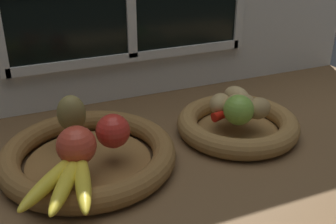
% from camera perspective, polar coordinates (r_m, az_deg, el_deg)
% --- Properties ---
extents(ground_plane, '(1.40, 0.90, 0.03)m').
position_cam_1_polar(ground_plane, '(0.95, 0.80, -5.14)').
color(ground_plane, brown).
extents(fruit_bowl_left, '(0.36, 0.36, 0.05)m').
position_cam_1_polar(fruit_bowl_left, '(0.87, -10.73, -5.82)').
color(fruit_bowl_left, brown).
rests_on(fruit_bowl_left, ground_plane).
extents(fruit_bowl_right, '(0.28, 0.28, 0.05)m').
position_cam_1_polar(fruit_bowl_right, '(0.99, 9.41, -1.71)').
color(fruit_bowl_right, olive).
rests_on(fruit_bowl_right, ground_plane).
extents(apple_red_front, '(0.07, 0.07, 0.07)m').
position_cam_1_polar(apple_red_front, '(0.78, -12.31, -4.47)').
color(apple_red_front, '#CC422D').
rests_on(apple_red_front, fruit_bowl_left).
extents(apple_red_right, '(0.07, 0.07, 0.07)m').
position_cam_1_polar(apple_red_right, '(0.83, -7.47, -2.56)').
color(apple_red_right, red).
rests_on(apple_red_right, fruit_bowl_left).
extents(pear_brown, '(0.07, 0.07, 0.08)m').
position_cam_1_polar(pear_brown, '(0.90, -12.96, -0.21)').
color(pear_brown, olive).
rests_on(pear_brown, fruit_bowl_left).
extents(banana_bunch_front, '(0.15, 0.20, 0.03)m').
position_cam_1_polar(banana_bunch_front, '(0.74, -13.43, -8.81)').
color(banana_bunch_front, yellow).
rests_on(banana_bunch_front, fruit_bowl_left).
extents(potato_oblong, '(0.08, 0.08, 0.05)m').
position_cam_1_polar(potato_oblong, '(0.97, 7.07, 1.13)').
color(potato_oblong, tan).
rests_on(potato_oblong, fruit_bowl_right).
extents(potato_small, '(0.07, 0.06, 0.05)m').
position_cam_1_polar(potato_small, '(0.96, 12.12, 0.49)').
color(potato_small, '#A38451').
rests_on(potato_small, fruit_bowl_right).
extents(potato_back, '(0.06, 0.08, 0.05)m').
position_cam_1_polar(potato_back, '(1.01, 9.30, 2.03)').
color(potato_back, tan).
rests_on(potato_back, fruit_bowl_right).
extents(potato_large, '(0.09, 0.07, 0.05)m').
position_cam_1_polar(potato_large, '(0.97, 9.62, 0.96)').
color(potato_large, tan).
rests_on(potato_large, fruit_bowl_right).
extents(lime_near, '(0.07, 0.07, 0.07)m').
position_cam_1_polar(lime_near, '(0.92, 9.55, 0.28)').
color(lime_near, '#7AAD3D').
rests_on(lime_near, fruit_bowl_right).
extents(chili_pepper, '(0.14, 0.05, 0.02)m').
position_cam_1_polar(chili_pepper, '(0.97, 9.25, 0.21)').
color(chili_pepper, red).
rests_on(chili_pepper, fruit_bowl_right).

